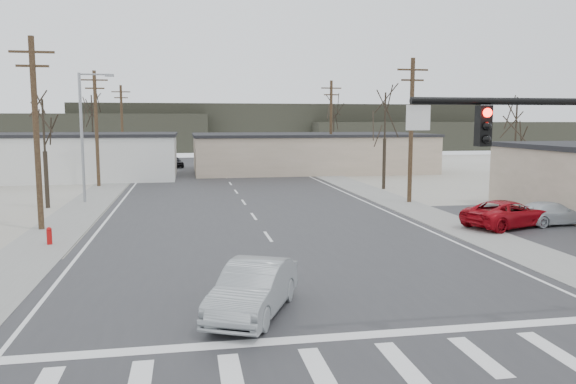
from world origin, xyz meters
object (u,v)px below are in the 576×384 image
Objects in this scene: sedan_crossing at (253,289)px; car_parked_red at (507,214)px; car_parked_silver at (551,213)px; car_far_a at (266,161)px; fire_hydrant at (49,236)px; car_far_b at (174,162)px.

sedan_crossing reaches higher than car_parked_red.
sedan_crossing is 21.24m from car_parked_silver.
car_parked_silver is (10.23, -40.18, -0.20)m from car_far_a.
car_parked_red is (7.43, -40.44, -0.10)m from car_far_a.
sedan_crossing is 0.83× the size of car_far_a.
fire_hydrant is 43.62m from car_far_a.
sedan_crossing is 1.08× the size of car_parked_silver.
fire_hydrant is 26.04m from car_parked_silver.
fire_hydrant is 13.71m from sedan_crossing.
car_far_b is at bearing 83.78° from fire_hydrant.
fire_hydrant is 0.19× the size of sedan_crossing.
car_far_b is 47.10m from car_parked_red.
sedan_crossing is (8.17, -11.00, 0.36)m from fire_hydrant.
car_far_a reaches higher than car_far_b.
car_far_b is 48.03m from car_parked_silver.
car_far_a reaches higher than car_parked_red.
car_parked_red is 2.81m from car_parked_silver.
car_far_a is (15.81, 40.66, 0.41)m from fire_hydrant.
fire_hydrant is at bearing 150.67° from sedan_crossing.
car_far_b is at bearing -3.27° from car_far_a.
car_far_a is at bearing 68.74° from fire_hydrant.
car_far_a is at bearing -33.04° from car_far_b.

